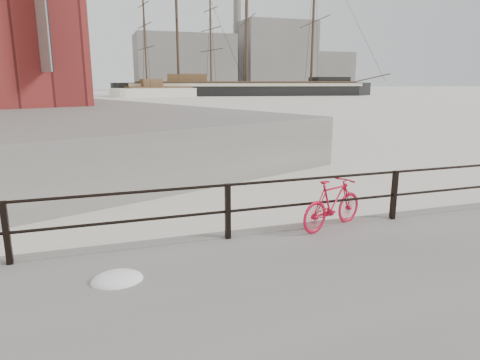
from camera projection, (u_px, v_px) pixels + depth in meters
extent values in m
imported|color=red|center=(333.00, 204.00, 8.07)|extent=(1.59, 0.79, 0.97)
ellipsoid|color=white|center=(117.00, 272.00, 5.99)|extent=(0.72, 0.57, 0.26)
cube|color=gray|center=(184.00, 63.00, 143.54)|extent=(32.00, 18.00, 18.00)
cube|color=gray|center=(275.00, 56.00, 158.22)|extent=(26.00, 20.00, 24.00)
cube|color=gray|center=(323.00, 71.00, 171.03)|extent=(20.00, 16.00, 14.00)
cylinder|color=gray|center=(237.00, 28.00, 156.59)|extent=(2.80, 2.80, 44.00)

